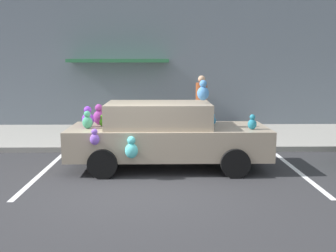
% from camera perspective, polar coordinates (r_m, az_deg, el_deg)
% --- Properties ---
extents(ground_plane, '(60.00, 60.00, 0.00)m').
position_cam_1_polar(ground_plane, '(7.60, -5.17, -9.24)').
color(ground_plane, '#2D2D30').
extents(sidewalk, '(24.00, 4.00, 0.15)m').
position_cam_1_polar(sidewalk, '(12.42, -3.48, -1.56)').
color(sidewalk, gray).
rests_on(sidewalk, ground).
extents(storefront_building, '(24.00, 1.25, 6.40)m').
position_cam_1_polar(storefront_building, '(14.36, -3.26, 12.41)').
color(storefront_building, slate).
rests_on(storefront_building, ground).
extents(parking_stripe_front, '(0.12, 3.60, 0.01)m').
position_cam_1_polar(parking_stripe_front, '(9.08, 19.25, -6.62)').
color(parking_stripe_front, silver).
rests_on(parking_stripe_front, ground).
extents(parking_stripe_rear, '(0.12, 3.60, 0.01)m').
position_cam_1_polar(parking_stripe_rear, '(8.95, -18.63, -6.80)').
color(parking_stripe_rear, silver).
rests_on(parking_stripe_rear, ground).
extents(plush_covered_car, '(4.59, 1.98, 2.07)m').
position_cam_1_polar(plush_covered_car, '(8.77, -0.44, -1.30)').
color(plush_covered_car, tan).
rests_on(plush_covered_car, ground).
extents(teddy_bear_on_sidewalk, '(0.34, 0.28, 0.65)m').
position_cam_1_polar(teddy_bear_on_sidewalk, '(11.17, -2.16, -0.82)').
color(teddy_bear_on_sidewalk, brown).
rests_on(teddy_bear_on_sidewalk, sidewalk).
extents(pedestrian_near_shopfront, '(0.37, 0.37, 1.92)m').
position_cam_1_polar(pedestrian_near_shopfront, '(12.33, 5.07, 2.89)').
color(pedestrian_near_shopfront, brown).
rests_on(pedestrian_near_shopfront, sidewalk).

